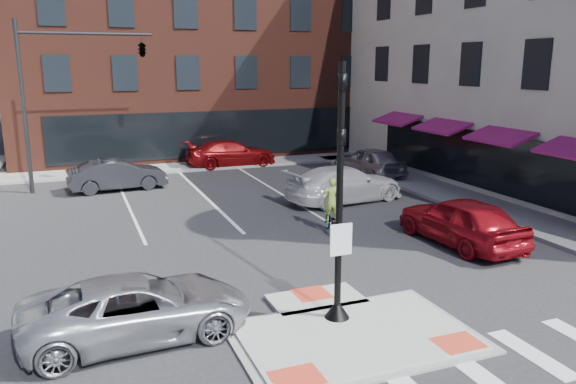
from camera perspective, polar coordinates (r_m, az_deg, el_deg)
name	(u,v)px	position (r m, az deg, el deg)	size (l,w,h in m)	color
ground	(344,329)	(13.55, 5.76, -13.67)	(120.00, 120.00, 0.00)	#28282B
refuge_island	(350,332)	(13.32, 6.28, -13.93)	(5.40, 4.65, 0.13)	gray
sidewalk_e	(455,195)	(27.12, 16.59, -0.33)	(3.00, 24.00, 0.15)	gray
sidewalk_n	(224,164)	(34.38, -6.50, 2.87)	(26.00, 3.00, 0.15)	gray
building_n	(186,39)	(43.63, -10.28, 15.06)	(24.40, 18.40, 15.50)	#522319
building_far_left	(81,74)	(62.77, -20.26, 11.23)	(10.00, 12.00, 10.00)	slate
building_far_right	(201,64)	(66.37, -8.83, 12.78)	(12.00, 12.00, 12.00)	brown
signal_pole	(339,228)	(13.01, 5.20, -3.63)	(0.60, 0.60, 5.98)	black
mast_arm_signal	(111,60)	(28.82, -17.52, 12.69)	(6.10, 2.24, 8.00)	black
silver_suv	(138,308)	(13.27, -14.98, -11.28)	(2.35, 5.09, 1.41)	#B0B2B8
red_sedan	(461,221)	(19.95, 17.17, -2.78)	(1.99, 4.94, 1.68)	maroon
white_pickup	(345,184)	(25.07, 5.80, 0.80)	(2.25, 5.53, 1.61)	silver
bg_car_dark	(117,175)	(28.51, -16.94, 1.69)	(1.61, 4.62, 1.52)	#29292E
bg_car_silver	(369,162)	(30.96, 8.25, 3.08)	(1.92, 4.77, 1.63)	#A2A4A9
bg_car_red	(231,153)	(33.87, -5.80, 3.94)	(2.19, 5.38, 1.56)	maroon
cyclist	(331,215)	(20.44, 4.41, -2.31)	(0.82, 1.66, 2.04)	#3F3F44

